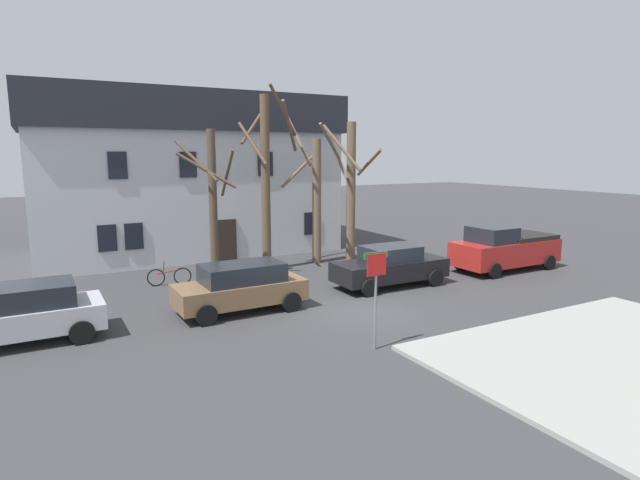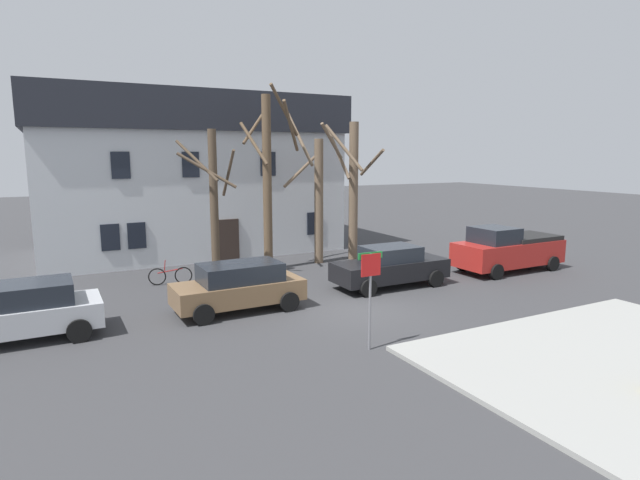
% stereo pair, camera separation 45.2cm
% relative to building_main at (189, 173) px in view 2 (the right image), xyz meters
% --- Properties ---
extents(ground_plane, '(120.00, 120.00, 0.00)m').
position_rel_building_main_xyz_m(ground_plane, '(2.27, -13.91, -4.24)').
color(ground_plane, '#38383A').
extents(building_main, '(15.70, 8.32, 8.35)m').
position_rel_building_main_xyz_m(building_main, '(0.00, 0.00, 0.00)').
color(building_main, silver).
rests_on(building_main, ground_plane).
extents(tree_bare_near, '(2.35, 2.35, 6.30)m').
position_rel_building_main_xyz_m(tree_bare_near, '(-0.84, -7.62, -0.89)').
color(tree_bare_near, '#4C3D2D').
rests_on(tree_bare_near, ground_plane).
extents(tree_bare_mid, '(2.79, 2.75, 8.21)m').
position_rel_building_main_xyz_m(tree_bare_mid, '(1.94, -6.76, 0.05)').
color(tree_bare_mid, brown).
rests_on(tree_bare_mid, ground_plane).
extents(tree_bare_far, '(2.66, 2.81, 7.22)m').
position_rel_building_main_xyz_m(tree_bare_far, '(4.63, -6.41, -0.89)').
color(tree_bare_far, brown).
rests_on(tree_bare_far, ground_plane).
extents(tree_bare_end, '(2.64, 2.51, 6.85)m').
position_rel_building_main_xyz_m(tree_bare_end, '(6.62, -6.44, -0.57)').
color(tree_bare_end, brown).
rests_on(tree_bare_end, ground_plane).
extents(car_silver_wagon, '(4.35, 2.14, 1.67)m').
position_rel_building_main_xyz_m(car_silver_wagon, '(-7.84, -12.00, -3.37)').
color(car_silver_wagon, '#B7BABF').
rests_on(car_silver_wagon, ground_plane).
extents(car_brown_wagon, '(4.39, 2.08, 1.65)m').
position_rel_building_main_xyz_m(car_brown_wagon, '(-1.36, -12.18, -3.38)').
color(car_brown_wagon, brown).
rests_on(car_brown_wagon, ground_plane).
extents(car_black_sedan, '(4.74, 2.01, 1.65)m').
position_rel_building_main_xyz_m(car_black_sedan, '(5.08, -11.91, -3.41)').
color(car_black_sedan, black).
rests_on(car_black_sedan, ground_plane).
extents(pickup_truck_red, '(5.26, 2.28, 2.07)m').
position_rel_building_main_xyz_m(pickup_truck_red, '(11.51, -12.02, -3.24)').
color(pickup_truck_red, '#AD231E').
rests_on(pickup_truck_red, ground_plane).
extents(street_sign_pole, '(0.76, 0.07, 2.72)m').
position_rel_building_main_xyz_m(street_sign_pole, '(0.61, -17.26, -2.34)').
color(street_sign_pole, slate).
rests_on(street_sign_pole, ground_plane).
extents(bicycle_leaning, '(1.71, 0.46, 1.03)m').
position_rel_building_main_xyz_m(bicycle_leaning, '(-2.70, -7.44, -3.88)').
color(bicycle_leaning, black).
rests_on(bicycle_leaning, ground_plane).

